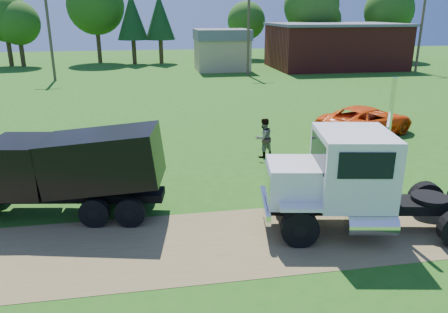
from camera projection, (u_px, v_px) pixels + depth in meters
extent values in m
plane|color=#225913|center=(309.00, 234.00, 13.80)|extent=(140.00, 140.00, 0.00)
cube|color=brown|center=(309.00, 234.00, 13.80)|extent=(120.00, 4.20, 0.01)
cube|color=black|center=(389.00, 205.00, 13.91)|extent=(7.88, 2.37, 0.31)
cylinder|color=black|center=(300.00, 228.00, 12.95)|extent=(1.20, 0.56, 1.15)
cylinder|color=black|center=(300.00, 228.00, 12.95)|extent=(0.46, 0.45, 0.40)
cylinder|color=black|center=(289.00, 198.00, 15.07)|extent=(1.20, 0.56, 1.15)
cylinder|color=black|center=(289.00, 198.00, 15.07)|extent=(0.46, 0.45, 0.40)
cylinder|color=black|center=(426.00, 198.00, 15.04)|extent=(1.20, 0.56, 1.15)
cylinder|color=black|center=(426.00, 198.00, 15.04)|extent=(0.46, 0.45, 0.40)
cube|color=silver|center=(298.00, 182.00, 13.68)|extent=(2.17, 2.08, 1.25)
cube|color=silver|center=(268.00, 183.00, 13.70)|extent=(0.36, 1.56, 1.04)
cube|color=silver|center=(265.00, 204.00, 13.93)|extent=(0.58, 2.39, 0.31)
cube|color=silver|center=(352.00, 166.00, 13.50)|extent=(2.60, 2.86, 2.19)
cube|color=black|center=(319.00, 152.00, 13.36)|extent=(0.42, 2.06, 0.89)
cube|color=black|center=(366.00, 166.00, 12.16)|extent=(1.55, 0.32, 0.78)
cube|color=black|center=(343.00, 140.00, 14.55)|extent=(1.55, 0.32, 0.78)
cube|color=silver|center=(301.00, 208.00, 12.74)|extent=(1.32, 0.69, 0.10)
cube|color=silver|center=(290.00, 180.00, 14.85)|extent=(1.32, 0.69, 0.10)
cylinder|color=silver|center=(371.00, 225.00, 12.81)|extent=(1.55, 0.88, 0.63)
cylinder|color=silver|center=(386.00, 153.00, 13.96)|extent=(0.17, 0.17, 4.80)
cylinder|color=black|center=(430.00, 198.00, 13.83)|extent=(1.33, 1.33, 0.13)
cube|color=black|center=(60.00, 195.00, 14.96)|extent=(7.17, 2.04, 0.27)
cylinder|color=black|center=(95.00, 213.00, 14.16)|extent=(1.02, 0.47, 0.98)
cylinder|color=black|center=(95.00, 213.00, 14.16)|extent=(0.39, 0.38, 0.34)
cylinder|color=black|center=(108.00, 190.00, 15.94)|extent=(1.02, 0.47, 0.98)
cylinder|color=black|center=(108.00, 190.00, 15.94)|extent=(0.39, 0.38, 0.34)
cylinder|color=black|center=(130.00, 212.00, 14.17)|extent=(1.02, 0.47, 0.98)
cylinder|color=black|center=(130.00, 212.00, 14.17)|extent=(0.39, 0.38, 0.34)
cylinder|color=black|center=(140.00, 190.00, 15.95)|extent=(1.02, 0.47, 0.98)
cylinder|color=black|center=(140.00, 190.00, 15.95)|extent=(0.39, 0.38, 0.34)
cube|color=black|center=(21.00, 166.00, 14.61)|extent=(2.10, 2.40, 1.78)
cube|color=black|center=(103.00, 159.00, 14.57)|extent=(4.20, 2.74, 2.16)
imported|color=#EE4C0B|center=(366.00, 121.00, 24.64)|extent=(6.52, 4.86, 1.65)
imported|color=#999999|center=(264.00, 138.00, 20.80)|extent=(1.13, 1.02, 1.90)
cube|color=maroon|center=(335.00, 47.00, 53.31)|extent=(15.00, 10.00, 5.00)
cube|color=slate|center=(336.00, 24.00, 52.47)|extent=(15.40, 10.40, 0.30)
cube|color=tan|center=(222.00, 55.00, 51.25)|extent=(6.00, 5.00, 3.60)
cube|color=slate|center=(222.00, 34.00, 50.52)|extent=(6.20, 5.40, 1.20)
cylinder|color=#463227|center=(50.00, 34.00, 42.78)|extent=(0.28, 0.28, 9.00)
cylinder|color=#463227|center=(248.00, 33.00, 46.05)|extent=(0.28, 0.28, 9.00)
cylinder|color=#463227|center=(421.00, 31.00, 49.31)|extent=(0.28, 0.28, 9.00)
cylinder|color=#342815|center=(22.00, 55.00, 55.07)|extent=(0.56, 0.56, 2.85)
sphere|color=#1F4511|center=(18.00, 23.00, 53.85)|extent=(5.37, 5.37, 5.37)
cylinder|color=#342815|center=(99.00, 48.00, 58.84)|extent=(0.56, 0.56, 3.95)
sphere|color=#1F4511|center=(95.00, 6.00, 57.14)|extent=(7.44, 7.44, 7.44)
cylinder|color=#342815|center=(161.00, 51.00, 58.26)|extent=(0.56, 0.56, 3.11)
cone|color=#0F3415|center=(160.00, 17.00, 56.87)|extent=(3.92, 3.92, 5.78)
cylinder|color=#342815|center=(246.00, 48.00, 64.12)|extent=(0.56, 0.56, 2.88)
sphere|color=#1F4511|center=(246.00, 21.00, 62.88)|extent=(5.43, 5.43, 5.43)
cylinder|color=#342815|center=(309.00, 46.00, 61.26)|extent=(0.56, 0.56, 3.98)
sphere|color=#1F4511|center=(311.00, 5.00, 59.55)|extent=(7.50, 7.50, 7.50)
cylinder|color=#342815|center=(385.00, 47.00, 62.44)|extent=(0.56, 0.56, 3.61)
sphere|color=#1F4511|center=(389.00, 11.00, 60.88)|extent=(6.80, 6.80, 6.80)
cylinder|color=#342815|center=(134.00, 52.00, 57.52)|extent=(0.56, 0.56, 3.15)
cone|color=#0F3415|center=(132.00, 16.00, 56.11)|extent=(3.96, 3.96, 5.86)
cylinder|color=#342815|center=(320.00, 48.00, 64.46)|extent=(0.56, 0.56, 2.92)
sphere|color=#1F4511|center=(322.00, 20.00, 63.20)|extent=(5.52, 5.52, 5.52)
cylinder|color=#342815|center=(10.00, 53.00, 55.40)|extent=(0.56, 0.56, 3.23)
sphere|color=#1F4511|center=(4.00, 17.00, 54.00)|extent=(6.10, 6.10, 6.10)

